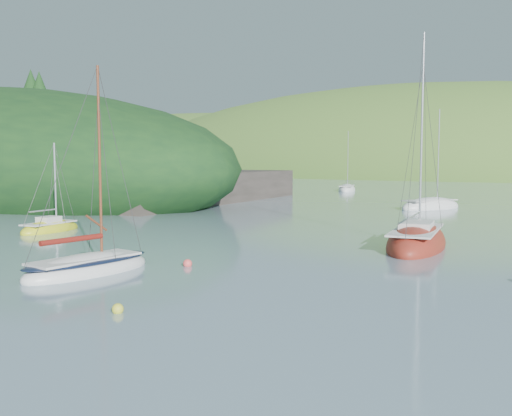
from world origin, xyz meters
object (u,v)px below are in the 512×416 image
Objects in this scene: sailboat_yellow at (50,229)px; daysailer_white at (88,268)px; distant_sloop_a at (431,207)px; sloop_red at (417,243)px; distant_sloop_c at (347,190)px.

daysailer_white is at bearing -40.64° from sailboat_yellow.
sloop_red is at bearing -49.73° from distant_sloop_a.
sloop_red reaches higher than sailboat_yellow.
distant_sloop_c is (-7.55, 58.38, 0.01)m from sailboat_yellow.
sloop_red is (8.88, 15.82, 0.02)m from daysailer_white.
sloop_red reaches higher than daysailer_white.
daysailer_white is 0.74× the size of sloop_red.
sailboat_yellow is at bearing 152.53° from daysailer_white.
sloop_red reaches higher than distant_sloop_c.
daysailer_white is 18.15m from sloop_red.
distant_sloop_c is at bearing 154.52° from distant_sloop_a.
distant_sloop_a is 33.31m from distant_sloop_c.
daysailer_white is 1.45× the size of sailboat_yellow.
daysailer_white is at bearing -132.86° from sloop_red.
sloop_red is 1.21× the size of distant_sloop_a.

